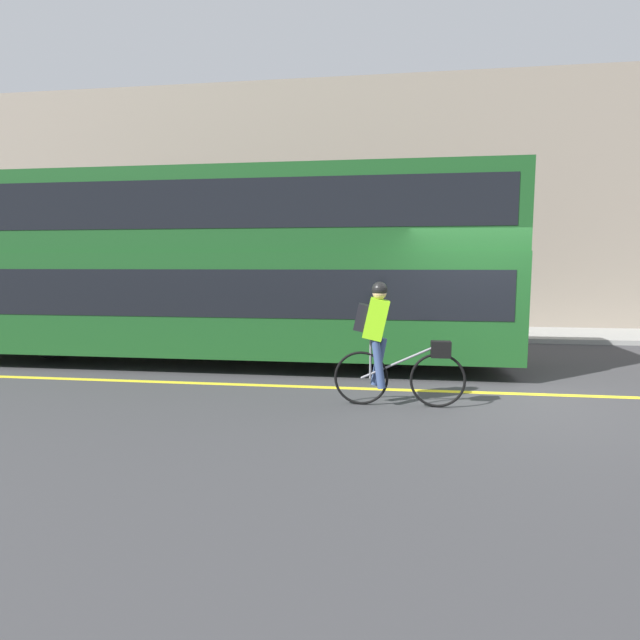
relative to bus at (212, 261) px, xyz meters
name	(u,v)px	position (x,y,z in m)	size (l,w,h in m)	color
ground_plane	(492,393)	(4.99, -1.77, -2.00)	(80.00, 80.00, 0.00)	#38383A
road_center_line	(493,393)	(4.99, -1.79, -1.99)	(50.00, 0.14, 0.01)	yellow
sidewalk_curb	(445,333)	(4.99, 4.41, -1.94)	(60.00, 2.43, 0.12)	gray
building_facade	(444,204)	(4.99, 5.78, 1.67)	(60.00, 0.30, 7.33)	gray
bus	(212,261)	(0.00, 0.00, 0.00)	(11.22, 2.55, 3.59)	black
cyclist_on_bike	(386,340)	(3.39, -2.67, -1.09)	(1.78, 0.32, 1.70)	black
street_sign_post	(381,278)	(3.22, 4.29, -0.45)	(0.36, 0.09, 2.56)	#59595B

